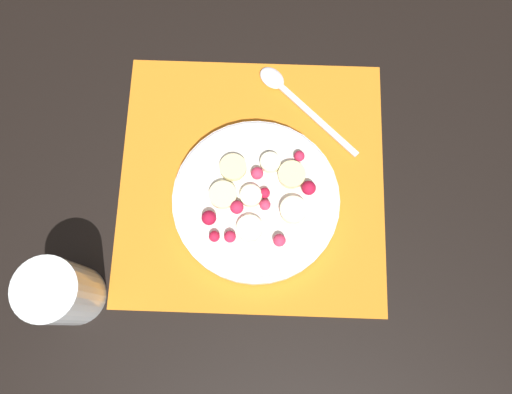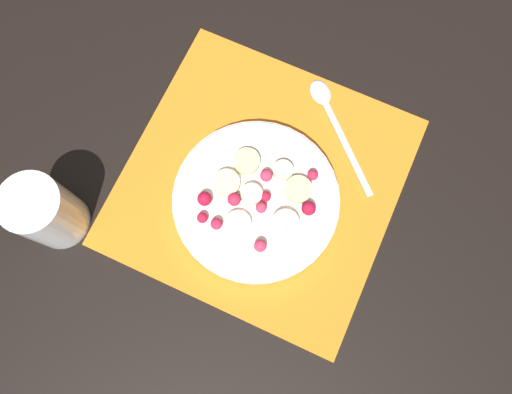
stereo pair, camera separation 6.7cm
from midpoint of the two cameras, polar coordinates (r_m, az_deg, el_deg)
name	(u,v)px [view 1 (the left image)]	position (r m, az deg, el deg)	size (l,w,h in m)	color
ground_plane	(252,181)	(0.72, -3.10, 1.32)	(3.00, 3.00, 0.00)	black
placemat	(252,181)	(0.72, -3.12, 1.38)	(0.38, 0.38, 0.01)	orange
fruit_bowl	(256,200)	(0.69, -2.73, -0.85)	(0.23, 0.23, 0.04)	white
spoon	(289,93)	(0.76, 1.20, 11.35)	(0.15, 0.15, 0.01)	silver
drinking_glass	(62,293)	(0.69, -23.95, -10.50)	(0.08, 0.08, 0.11)	white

